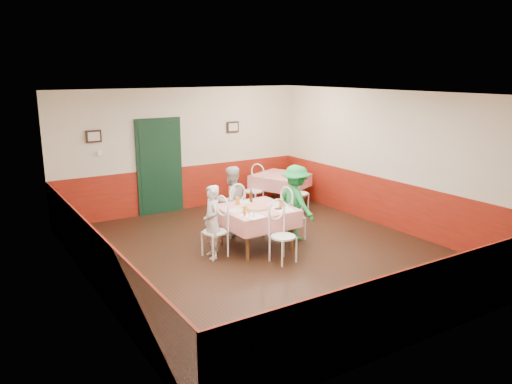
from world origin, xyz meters
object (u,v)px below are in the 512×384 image
beer_bottle (251,196)px  diner_far (231,201)px  chair_right (293,217)px  diner_right (296,203)px  chair_second_b (299,193)px  glass_c (238,201)px  wallet (278,209)px  chair_second_a (254,191)px  chair_far (233,213)px  pizza (256,208)px  diner_left (212,222)px  glass_b (281,203)px  second_table (280,190)px  chair_left (215,232)px  glass_a (245,210)px  main_table (256,228)px  chair_near (283,237)px

beer_bottle → diner_far: 0.58m
chair_right → diner_right: bearing=-92.7°
chair_second_b → glass_c: (-2.23, -1.06, 0.38)m
chair_second_b → wallet: bearing=-158.8°
chair_second_a → chair_second_b: (0.75, -0.75, 0.00)m
chair_right → chair_far: size_ratio=1.00×
diner_right → chair_second_a: bearing=-12.0°
pizza → wallet: size_ratio=3.85×
chair_right → diner_left: (-1.75, -0.01, 0.19)m
glass_b → beer_bottle: (-0.28, 0.59, 0.04)m
second_table → glass_b: (-1.66, -2.41, 0.46)m
chair_far → diner_far: 0.24m
chair_left → chair_far: size_ratio=1.00×
chair_right → chair_left: bearing=87.3°
glass_a → pizza: bearing=27.1°
glass_b → main_table: bearing=150.8°
glass_c → wallet: 0.82m
second_table → chair_second_a: chair_second_a is taller
chair_second_b → pizza: size_ratio=2.13×
chair_left → diner_right: bearing=81.9°
chair_right → chair_near: size_ratio=1.00×
second_table → chair_left: size_ratio=1.24×
chair_second_b → glass_a: bearing=-168.8°
beer_bottle → wallet: bearing=-77.0°
glass_b → diner_left: diner_left is taller
chair_right → glass_b: glass_b is taller
glass_b → glass_c: (-0.57, 0.60, -0.01)m
main_table → glass_c: glass_c is taller
glass_b → diner_left: (-1.30, 0.22, -0.19)m
chair_near → beer_bottle: 1.30m
glass_a → chair_near: bearing=-58.6°
chair_near → beer_bottle: beer_bottle is taller
second_table → diner_left: bearing=-143.5°
beer_bottle → main_table: bearing=-108.4°
glass_b → diner_far: diner_far is taller
diner_far → wallet: bearing=96.4°
chair_near → glass_a: 0.82m
main_table → beer_bottle: size_ratio=5.36×
chair_near → chair_second_b: (2.06, 2.29, 0.00)m
glass_c → diner_left: (-0.73, -0.38, -0.19)m
chair_left → chair_far: same height
chair_second_a → glass_a: 2.97m
chair_second_a → beer_bottle: size_ratio=3.95×
glass_c → wallet: size_ratio=1.24×
chair_near → chair_second_b: 3.07m
chair_left → diner_far: (0.85, 0.90, 0.24)m
chair_near → glass_b: size_ratio=6.06×
glass_a → glass_b: 0.77m
chair_far → chair_near: size_ratio=1.00×
chair_near → chair_second_a: bearing=59.9°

